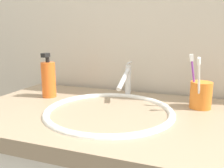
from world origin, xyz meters
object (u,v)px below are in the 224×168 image
object	(u,v)px
toothbrush_white	(199,81)
toothbrush_purple	(193,77)
faucet	(127,79)
soap_dispenser	(49,79)
toothbrush_cup	(201,95)

from	to	relation	value
toothbrush_white	toothbrush_purple	xyz separation A→B (m)	(-0.02, 0.04, 0.00)
faucet	soap_dispenser	size ratio (longest dim) A/B	0.94
faucet	toothbrush_purple	xyz separation A→B (m)	(0.26, -0.06, 0.04)
toothbrush_white	soap_dispenser	size ratio (longest dim) A/B	1.00
toothbrush_purple	toothbrush_white	bearing A→B (deg)	-63.28
faucet	toothbrush_white	distance (m)	0.30
toothbrush_white	toothbrush_purple	bearing A→B (deg)	116.72
toothbrush_cup	toothbrush_white	bearing A→B (deg)	-102.70
toothbrush_cup	toothbrush_white	distance (m)	0.08
faucet	soap_dispenser	world-z (taller)	soap_dispenser
toothbrush_cup	toothbrush_white	world-z (taller)	toothbrush_white
toothbrush_purple	toothbrush_cup	bearing A→B (deg)	18.53
toothbrush_cup	toothbrush_purple	size ratio (longest dim) A/B	0.51
faucet	toothbrush_white	world-z (taller)	toothbrush_white
toothbrush_white	toothbrush_cup	bearing A→B (deg)	77.30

